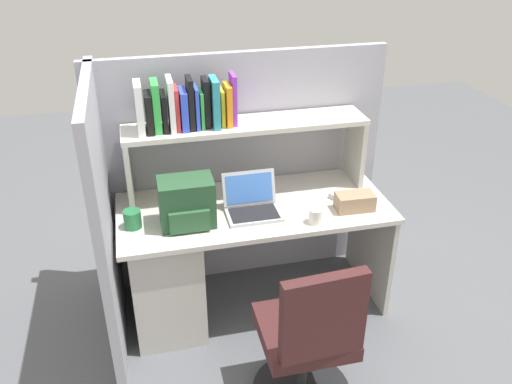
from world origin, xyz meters
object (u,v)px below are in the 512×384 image
Objects in this scene: backpack at (187,203)px; office_chair at (308,347)px; laptop at (252,204)px; paper_cup at (316,216)px; computer_mouse at (338,197)px; tissue_box at (355,202)px; snack_canister at (132,219)px.

office_chair is at bearing -56.87° from backpack.
backpack is 0.99m from office_chair.
office_chair is (0.48, -0.74, -0.47)m from backpack.
laptop reaches higher than paper_cup.
tissue_box reaches higher than computer_mouse.
laptop is at bearing -86.01° from office_chair.
laptop is at bearing 156.27° from computer_mouse.
backpack is at bearing -60.54° from office_chair.
backpack is at bearing 157.85° from computer_mouse.
office_chair is (-0.22, -0.58, -0.38)m from paper_cup.
computer_mouse is 1.19× the size of paper_cup.
paper_cup is (0.70, -0.15, -0.09)m from backpack.
snack_canister is at bearing 173.70° from backpack.
laptop is 1.04× the size of backpack.
backpack reaches higher than laptop.
laptop is 2.99× the size of computer_mouse.
tissue_box is at bearing -10.20° from laptop.
paper_cup is (-0.22, -0.22, 0.03)m from computer_mouse.
backpack reaches higher than office_chair.
snack_canister reaches higher than paper_cup.
laptop is 0.60m from tissue_box.
paper_cup is at bearing -159.33° from tissue_box.
laptop is at bearing 148.45° from paper_cup.
tissue_box reaches higher than paper_cup.
laptop reaches higher than snack_canister.
paper_cup is 0.40× the size of tissue_box.
office_chair is at bearing -110.34° from paper_cup.
backpack is 0.97m from tissue_box.
laptop is 0.38m from paper_cup.
paper_cup is 0.84× the size of snack_canister.
laptop reaches higher than tissue_box.
snack_canister is at bearing -179.21° from laptop.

